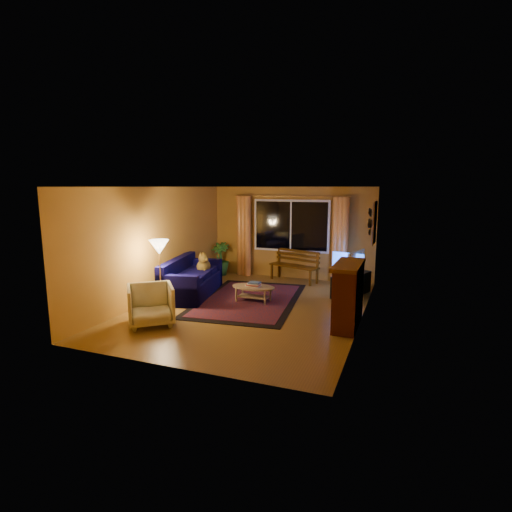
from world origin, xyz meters
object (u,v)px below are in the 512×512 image
(coffee_table, at_px, (253,294))
(tv_console, at_px, (351,285))
(sofa, at_px, (192,277))
(armchair, at_px, (151,303))
(floor_lamp, at_px, (160,275))
(bench, at_px, (294,274))

(coffee_table, distance_m, tv_console, 2.34)
(sofa, relative_size, tv_console, 1.74)
(armchair, bearing_deg, coffee_table, 19.49)
(floor_lamp, bearing_deg, sofa, 85.44)
(floor_lamp, distance_m, tv_console, 4.34)
(sofa, xyz_separation_m, coffee_table, (1.54, -0.02, -0.25))
(bench, distance_m, armchair, 4.49)
(coffee_table, bearing_deg, armchair, -121.08)
(bench, xyz_separation_m, floor_lamp, (-1.94, -3.30, 0.51))
(floor_lamp, xyz_separation_m, tv_console, (3.56, 2.43, -0.46))
(floor_lamp, bearing_deg, coffee_table, 34.28)
(sofa, relative_size, coffee_table, 2.18)
(bench, height_order, armchair, armchair)
(armchair, distance_m, tv_console, 4.61)
(bench, xyz_separation_m, sofa, (-1.85, -2.17, 0.22))
(armchair, xyz_separation_m, tv_console, (3.16, 3.36, -0.16))
(bench, bearing_deg, coffee_table, -78.59)
(sofa, bearing_deg, floor_lamp, -106.24)
(sofa, xyz_separation_m, floor_lamp, (-0.09, -1.13, 0.29))
(sofa, xyz_separation_m, tv_console, (3.47, 1.31, -0.18))
(bench, bearing_deg, armchair, -90.54)
(coffee_table, height_order, tv_console, tv_console)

